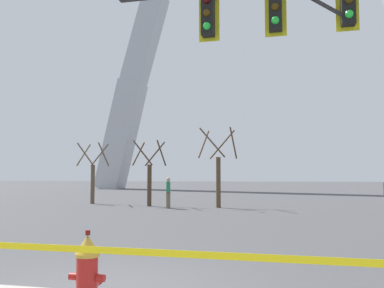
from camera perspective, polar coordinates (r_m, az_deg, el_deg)
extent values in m
cylinder|color=maroon|center=(5.50, -14.17, -17.88)|extent=(0.26, 0.26, 0.62)
cylinder|color=#A8842D|center=(5.43, -14.11, -14.50)|extent=(0.30, 0.30, 0.04)
cone|color=#A8842D|center=(5.41, -14.08, -13.15)|extent=(0.30, 0.30, 0.22)
cylinder|color=#5E0F0D|center=(5.39, -14.05, -11.68)|extent=(0.06, 0.06, 0.06)
cylinder|color=maroon|center=(5.57, -15.88, -17.03)|extent=(0.10, 0.09, 0.09)
cylinder|color=maroon|center=(5.41, -12.39, -17.48)|extent=(0.10, 0.09, 0.09)
cylinder|color=maroon|center=(5.68, -13.20, -17.78)|extent=(0.13, 0.14, 0.13)
cylinder|color=#5E0F0D|center=(5.75, -12.83, -17.62)|extent=(0.15, 0.03, 0.15)
cube|color=yellow|center=(5.27, -15.50, -13.66)|extent=(6.87, 0.13, 0.08)
cylinder|color=#232326|center=(9.11, 17.54, 17.69)|extent=(1.11, 0.08, 0.81)
cube|color=black|center=(9.16, 20.55, 17.64)|extent=(0.26, 0.24, 0.90)
cube|color=gold|center=(9.29, 20.44, 17.32)|extent=(0.44, 0.03, 1.04)
sphere|color=#392706|center=(9.04, 20.66, 17.95)|extent=(0.16, 0.16, 0.16)
sphere|color=green|center=(8.94, 20.71, 16.29)|extent=(0.16, 0.16, 0.16)
cube|color=black|center=(9.09, 11.33, 17.62)|extent=(0.26, 0.24, 0.90)
cube|color=gold|center=(9.22, 11.36, 17.30)|extent=(0.44, 0.03, 1.04)
sphere|color=#392706|center=(8.97, 11.30, 17.93)|extent=(0.16, 0.16, 0.16)
sphere|color=green|center=(8.87, 11.32, 16.26)|extent=(0.16, 0.16, 0.16)
cube|color=black|center=(9.23, 2.20, 17.18)|extent=(0.26, 0.24, 0.90)
cube|color=gold|center=(9.36, 2.37, 16.87)|extent=(0.44, 0.03, 1.04)
sphere|color=#360606|center=(9.22, 2.03, 19.09)|extent=(0.16, 0.16, 0.16)
sphere|color=#392706|center=(9.11, 2.04, 17.47)|extent=(0.16, 0.16, 0.16)
sphere|color=green|center=(9.01, 2.04, 15.82)|extent=(0.16, 0.16, 0.16)
cube|color=#B2B5BC|center=(55.32, -9.66, 1.12)|extent=(6.22, 3.12, 14.62)
cube|color=#B2B5BC|center=(56.82, -6.46, 14.03)|extent=(5.92, 2.84, 12.37)
cylinder|color=brown|center=(25.79, -13.43, -5.38)|extent=(0.24, 0.24, 2.31)
cylinder|color=brown|center=(26.27, -14.59, -1.44)|extent=(0.33, 1.25, 1.39)
cylinder|color=brown|center=(25.44, -11.99, -1.40)|extent=(0.21, 1.26, 1.39)
cylinder|color=brown|center=(26.43, -12.52, -1.50)|extent=(1.26, 0.21, 1.39)
cylinder|color=brown|center=(25.27, -14.38, -1.34)|extent=(1.25, 0.35, 1.39)
cylinder|color=#473323|center=(23.13, -5.85, -5.64)|extent=(0.24, 0.24, 2.28)
cylinder|color=#473323|center=(23.53, -7.30, -1.31)|extent=(0.32, 1.24, 1.37)
cylinder|color=#473323|center=(22.87, -4.20, -1.25)|extent=(0.20, 1.25, 1.37)
cylinder|color=#473323|center=(23.81, -5.09, -1.37)|extent=(1.25, 0.20, 1.37)
cylinder|color=#473323|center=(22.56, -6.76, -1.19)|extent=(1.24, 0.35, 1.37)
cylinder|color=brown|center=(22.01, 3.63, -5.25)|extent=(0.24, 0.24, 2.65)
cylinder|color=brown|center=(22.38, 1.63, 0.00)|extent=(0.36, 1.42, 1.58)
cylinder|color=brown|center=(21.87, 5.68, 0.12)|extent=(0.22, 1.44, 1.58)
cylinder|color=brown|center=(22.86, 4.15, -0.08)|extent=(1.44, 0.22, 1.58)
cylinder|color=brown|center=(21.31, 2.76, 0.22)|extent=(1.42, 0.39, 1.58)
cylinder|color=brown|center=(21.56, -3.27, -7.67)|extent=(0.22, 0.22, 0.84)
cube|color=#23754C|center=(21.54, -3.27, -5.84)|extent=(0.30, 0.39, 0.54)
sphere|color=tan|center=(21.53, -3.26, -4.83)|extent=(0.20, 0.20, 0.20)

